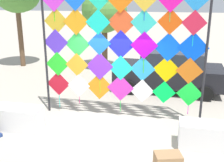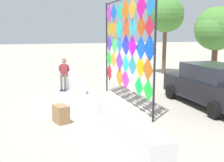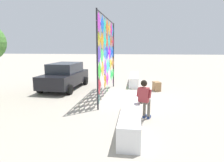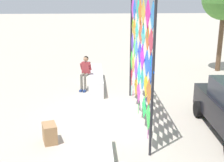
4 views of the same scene
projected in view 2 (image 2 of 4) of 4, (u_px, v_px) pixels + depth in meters
ground at (101, 104)px, 10.58m from camera, size 120.00×120.00×0.00m
plaza_ledge_left at (72, 81)px, 13.84m from camera, size 3.65×0.62×0.68m
plaza_ledge_right at (128, 129)px, 6.92m from camera, size 3.65×0.62×0.68m
kite_display_rack at (125, 43)px, 10.37m from camera, size 4.99×0.14×4.16m
seated_vendor at (64, 72)px, 13.16m from camera, size 0.73×0.59×1.53m
parked_car at (211, 85)px, 10.26m from camera, size 4.31×2.19×1.64m
cardboard_box_small at (61, 114)px, 8.39m from camera, size 0.63×0.51×0.56m
tree_broadleaf at (167, 16)px, 17.87m from camera, size 2.43×2.52×5.26m
tree_palm_like at (216, 30)px, 13.86m from camera, size 2.28×2.39×4.16m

